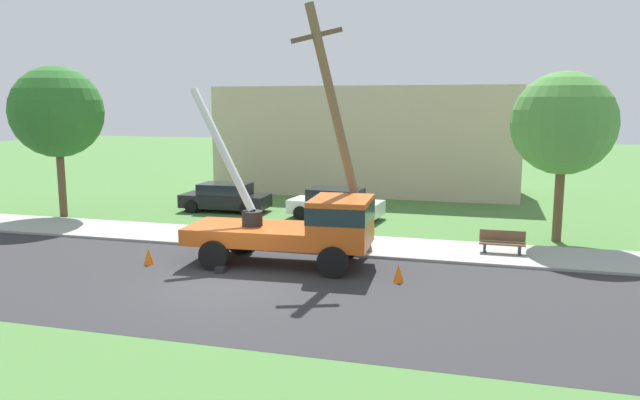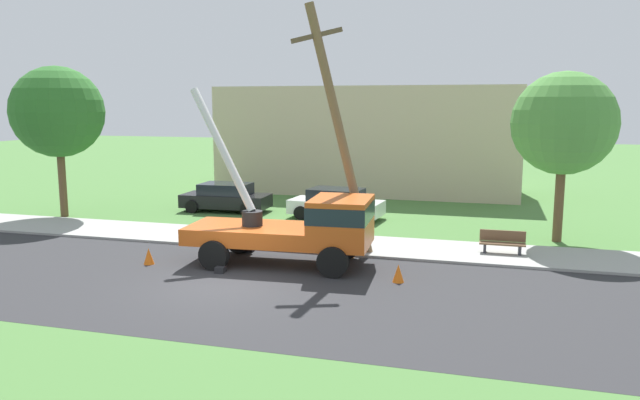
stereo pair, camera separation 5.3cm
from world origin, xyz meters
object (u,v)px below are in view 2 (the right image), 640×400
traffic_cone_curbside (349,250)px  park_bench (502,243)px  roadside_tree_far (58,112)px  traffic_cone_ahead (398,273)px  parked_sedan_white (336,204)px  utility_truck (303,225)px  leaning_utility_pole (339,130)px  roadside_tree_near (564,124)px  parked_sedan_black (226,197)px  traffic_cone_behind (149,256)px

traffic_cone_curbside → park_bench: 5.54m
roadside_tree_far → traffic_cone_ahead: bearing=-20.6°
traffic_cone_curbside → parked_sedan_white: 7.43m
utility_truck → leaning_utility_pole: (0.85, 1.53, 3.11)m
leaning_utility_pole → traffic_cone_ahead: (2.53, -2.60, -4.24)m
traffic_cone_ahead → traffic_cone_curbside: same height
roadside_tree_near → utility_truck: bearing=-144.5°
traffic_cone_curbside → leaning_utility_pole: bearing=164.9°
parked_sedan_black → parked_sedan_white: (5.84, -0.33, 0.00)m
traffic_cone_curbside → parked_sedan_black: 10.98m
leaning_utility_pole → park_bench: leaning_utility_pole is taller
park_bench → parked_sedan_white: bearing=144.9°
traffic_cone_curbside → park_bench: (5.24, 1.79, 0.18)m
traffic_cone_curbside → roadside_tree_far: (-15.03, 3.95, 4.72)m
traffic_cone_ahead → traffic_cone_curbside: 3.28m
traffic_cone_behind → roadside_tree_far: 11.92m
roadside_tree_near → leaning_utility_pole: bearing=-149.2°
utility_truck → traffic_cone_behind: bearing=-165.8°
traffic_cone_curbside → park_bench: park_bench is taller
leaning_utility_pole → parked_sedan_black: bearing=136.6°
traffic_cone_curbside → parked_sedan_black: parked_sedan_black is taller
traffic_cone_curbside → parked_sedan_white: size_ratio=0.12×
utility_truck → leaning_utility_pole: 3.57m
parked_sedan_black → traffic_cone_curbside: bearing=-42.4°
park_bench → leaning_utility_pole: bearing=-163.4°
traffic_cone_behind → parked_sedan_black: 10.27m
utility_truck → roadside_tree_near: size_ratio=1.04×
utility_truck → roadside_tree_near: 11.07m
traffic_cone_ahead → roadside_tree_far: size_ratio=0.08×
traffic_cone_ahead → traffic_cone_behind: (-8.49, -0.22, 0.00)m
utility_truck → park_bench: (6.49, 3.21, -0.95)m
park_bench → traffic_cone_ahead: bearing=-126.0°
traffic_cone_curbside → park_bench: bearing=18.8°
parked_sedan_black → parked_sedan_white: size_ratio=0.98×
leaning_utility_pole → roadside_tree_near: 9.04m
traffic_cone_behind → parked_sedan_white: size_ratio=0.12×
traffic_cone_behind → traffic_cone_curbside: (6.36, 2.72, 0.00)m
traffic_cone_behind → park_bench: park_bench is taller
utility_truck → parked_sedan_white: (-1.01, 8.49, -0.70)m
leaning_utility_pole → traffic_cone_curbside: 4.26m
park_bench → roadside_tree_far: bearing=173.9°
traffic_cone_ahead → parked_sedan_black: size_ratio=0.13×
leaning_utility_pole → parked_sedan_white: size_ratio=1.93×
utility_truck → traffic_cone_behind: (-5.11, -1.30, -1.13)m
roadside_tree_near → roadside_tree_far: (-22.40, -0.78, 0.36)m
parked_sedan_black → roadside_tree_near: 16.18m
leaning_utility_pole → traffic_cone_behind: size_ratio=15.72×
parked_sedan_white → traffic_cone_ahead: bearing=-65.3°
roadside_tree_near → traffic_cone_behind: bearing=-151.5°
parked_sedan_white → roadside_tree_near: size_ratio=0.69×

